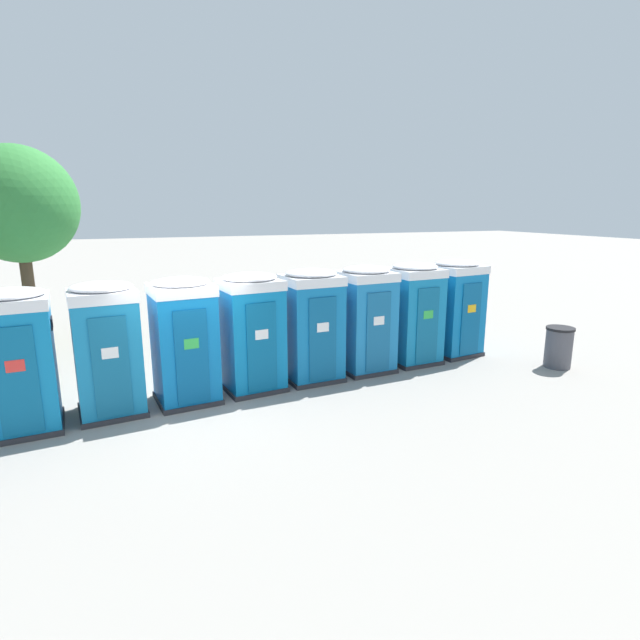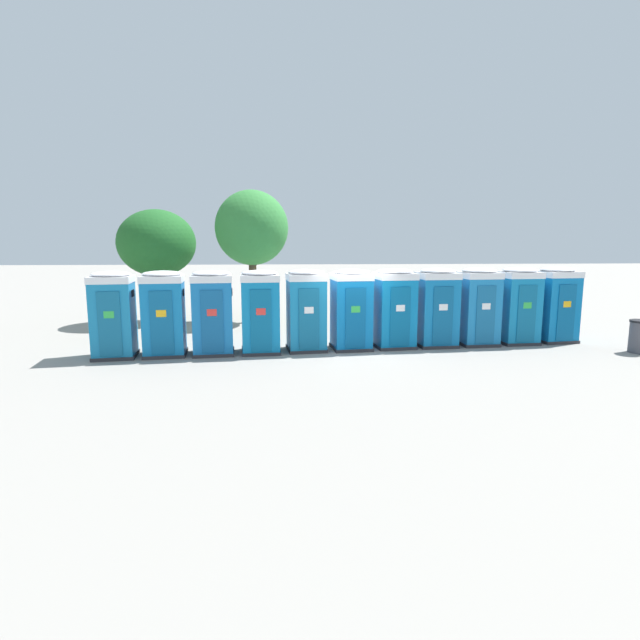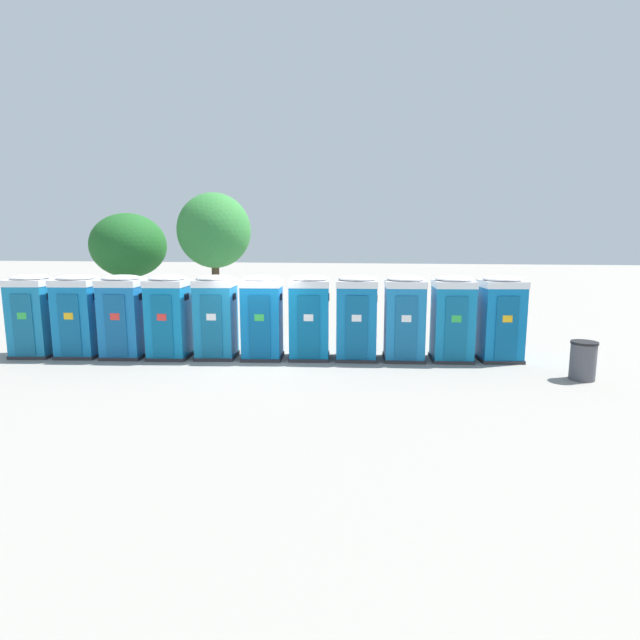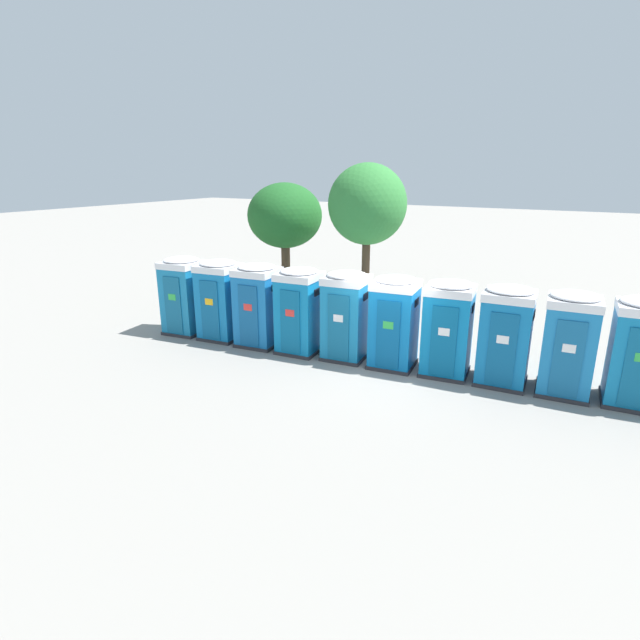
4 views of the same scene
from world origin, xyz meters
The scene contains 15 objects.
ground_plane centered at (0.00, 0.00, 0.00)m, with size 120.00×120.00×0.00m, color gray.
portapotty_0 centered at (-7.11, -0.53, 1.28)m, with size 1.33×1.34×2.54m.
portapotty_1 centered at (-5.69, -0.38, 1.28)m, with size 1.35×1.33×2.54m.
portapotty_2 centered at (-4.27, -0.28, 1.28)m, with size 1.35×1.33×2.54m.
portapotty_3 centered at (-2.85, -0.17, 1.28)m, with size 1.28×1.30×2.54m.
portapotty_4 centered at (-1.44, 0.06, 1.28)m, with size 1.31×1.32×2.54m.
portapotty_5 centered at (-0.02, 0.16, 1.28)m, with size 1.32×1.32×2.54m.
portapotty_6 centered at (1.40, 0.35, 1.28)m, with size 1.36×1.34×2.54m.
portapotty_7 centered at (2.82, 0.48, 1.28)m, with size 1.31×1.28×2.54m.
portapotty_8 centered at (4.24, 0.60, 1.28)m, with size 1.28×1.28×2.54m.
portapotty_9 centered at (5.66, 0.75, 1.28)m, with size 1.28×1.28×2.54m.
portapotty_10 centered at (7.07, 0.96, 1.28)m, with size 1.37×1.35×2.54m.
street_tree_0 centered at (-7.42, 5.92, 3.30)m, with size 3.18×3.18×4.70m.
street_tree_1 centered at (-3.48, 5.71, 3.92)m, with size 3.01×3.01×5.48m.
trash_can centered at (8.78, -0.95, 0.51)m, with size 0.67×0.67×1.01m.
Camera 3 is at (3.86, -14.33, 3.62)m, focal length 28.00 mm.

